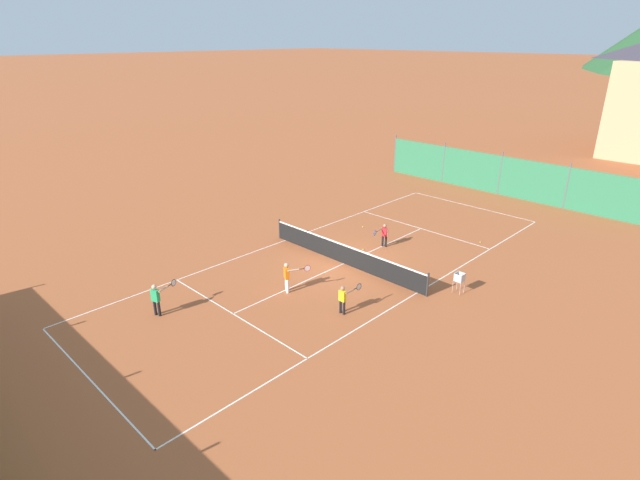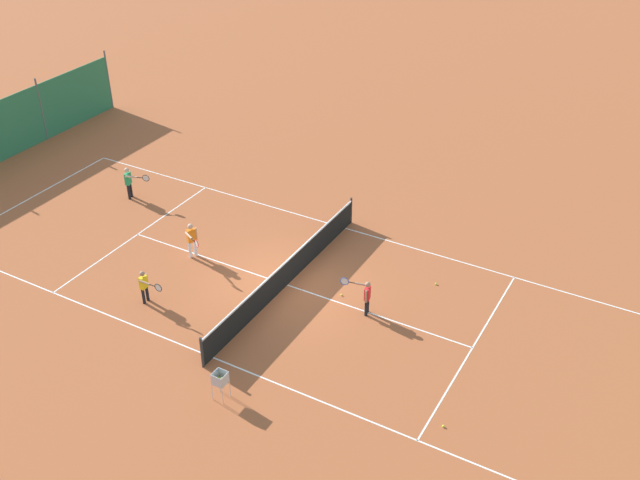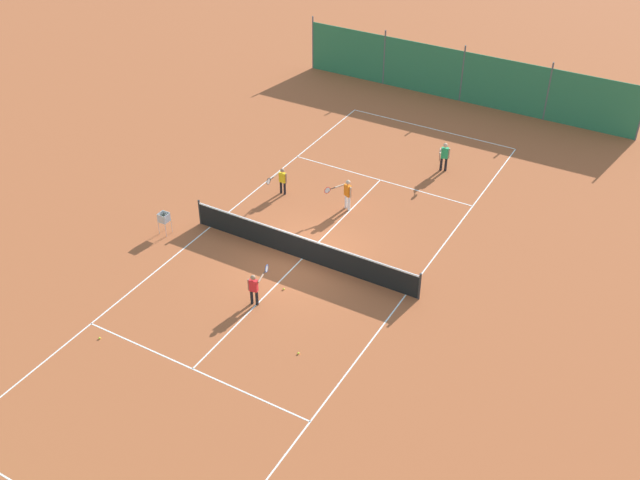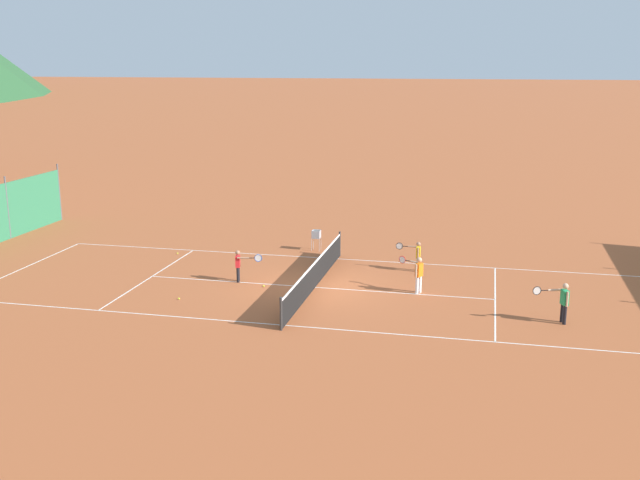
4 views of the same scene
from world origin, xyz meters
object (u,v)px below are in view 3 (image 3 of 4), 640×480
ball_hopper (164,219)px  player_near_baseline (282,180)px  tennis_net (302,247)px  tennis_ball_by_net_right (298,353)px  tennis_ball_by_net_left (100,338)px  tennis_ball_alley_right (284,289)px  player_far_baseline (444,155)px  player_far_service (254,287)px  player_near_service (347,193)px

ball_hopper → player_near_baseline: bearing=-116.7°
tennis_net → player_near_baseline: 4.52m
tennis_ball_by_net_right → ball_hopper: 8.34m
player_near_baseline → tennis_ball_by_net_left: size_ratio=17.78×
tennis_ball_alley_right → tennis_ball_by_net_left: size_ratio=1.00×
player_near_baseline → tennis_ball_alley_right: bearing=122.7°
tennis_ball_by_net_right → ball_hopper: size_ratio=0.07×
player_near_baseline → tennis_ball_by_net_left: 10.22m
player_far_baseline → tennis_ball_by_net_right: (-0.44, 12.69, -0.73)m
player_far_service → tennis_ball_by_net_right: bearing=151.4°
tennis_net → player_near_baseline: bearing=-48.6°
tennis_ball_alley_right → tennis_ball_by_net_left: (3.71, 4.96, 0.00)m
player_far_baseline → tennis_net: bearing=76.8°
tennis_net → ball_hopper: (5.30, 1.19, 0.16)m
ball_hopper → player_far_service: bearing=161.7°
tennis_ball_by_net_left → tennis_net: bearing=-116.2°
tennis_ball_alley_right → ball_hopper: size_ratio=0.07×
tennis_ball_alley_right → tennis_ball_by_net_left: same height
tennis_ball_by_net_left → ball_hopper: bearing=-70.9°
player_far_service → player_near_baseline: player_far_service is taller
tennis_ball_by_net_right → tennis_ball_by_net_left: size_ratio=1.00×
tennis_ball_by_net_right → ball_hopper: bearing=-21.8°
tennis_ball_alley_right → tennis_ball_by_net_right: same height
tennis_net → player_far_service: bearing=88.5°
player_far_service → tennis_ball_alley_right: player_far_service is taller
player_far_service → ball_hopper: player_far_service is taller
player_far_service → tennis_ball_by_net_left: bearing=49.9°
player_far_baseline → tennis_ball_by_net_left: size_ratio=19.87×
player_far_baseline → player_far_service: 11.52m
player_far_service → ball_hopper: (5.22, -1.72, -0.04)m
player_near_service → tennis_ball_alley_right: 5.61m
player_far_baseline → tennis_ball_by_net_right: player_far_baseline is taller
tennis_ball_by_net_right → tennis_net: bearing=-60.4°
player_far_service → tennis_ball_by_net_right: (-2.50, 1.36, -0.67)m
player_far_baseline → tennis_ball_by_net_left: player_far_baseline is taller
player_far_service → player_near_baseline: size_ratio=1.03×
tennis_net → tennis_ball_alley_right: (-0.36, 1.84, -0.47)m
tennis_net → tennis_ball_by_net_left: (3.35, 6.80, -0.47)m
tennis_ball_by_net_left → player_far_service: bearing=-130.1°
tennis_ball_alley_right → player_near_service: bearing=-84.4°
player_far_baseline → ball_hopper: size_ratio=1.47×
tennis_net → tennis_ball_by_net_left: tennis_net is taller
player_near_baseline → tennis_ball_alley_right: player_near_baseline is taller
player_near_service → ball_hopper: player_near_service is taller
player_far_baseline → player_near_baseline: bearing=45.4°
player_far_service → player_near_service: size_ratio=0.92×
player_near_baseline → tennis_ball_by_net_left: player_near_baseline is taller
tennis_net → tennis_ball_alley_right: tennis_net is taller
player_far_baseline → player_near_service: bearing=65.4°
player_near_service → player_far_baseline: bearing=-114.6°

